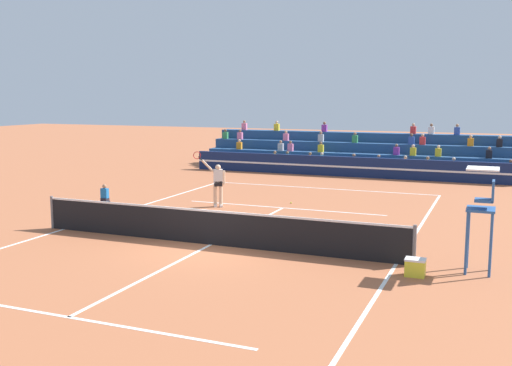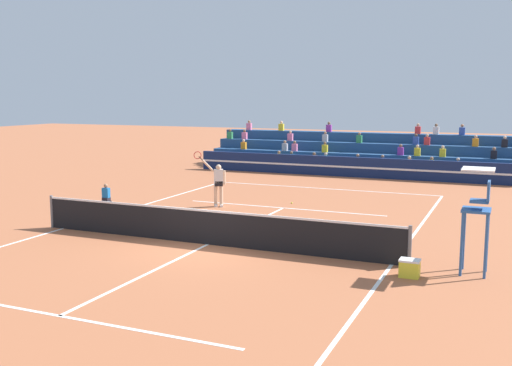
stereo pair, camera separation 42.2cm
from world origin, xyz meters
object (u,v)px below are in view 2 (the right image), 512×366
(umpire_chair, at_px, (478,207))
(equipment_cooler, at_px, (410,268))
(ball_kid_courtside, at_px, (106,196))
(tennis_player, at_px, (218,183))
(tennis_ball, at_px, (292,203))

(umpire_chair, distance_m, equipment_cooler, 2.28)
(ball_kid_courtside, relative_size, tennis_player, 0.37)
(tennis_ball, distance_m, equipment_cooler, 10.37)
(umpire_chair, bearing_deg, tennis_player, 150.68)
(umpire_chair, xyz_separation_m, equipment_cooler, (-1.46, -0.92, -1.49))
(ball_kid_courtside, height_order, tennis_player, tennis_player)
(tennis_ball, bearing_deg, umpire_chair, -44.51)
(umpire_chair, xyz_separation_m, tennis_player, (-10.10, 5.67, -0.74))
(umpire_chair, xyz_separation_m, ball_kid_courtside, (-14.61, 4.37, -1.39))
(umpire_chair, height_order, tennis_player, umpire_chair)
(tennis_player, height_order, equipment_cooler, tennis_player)
(tennis_player, xyz_separation_m, equipment_cooler, (8.64, -6.59, -0.75))
(ball_kid_courtside, bearing_deg, umpire_chair, -16.65)
(ball_kid_courtside, xyz_separation_m, tennis_ball, (7.03, 3.09, -0.30))
(umpire_chair, distance_m, ball_kid_courtside, 15.31)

